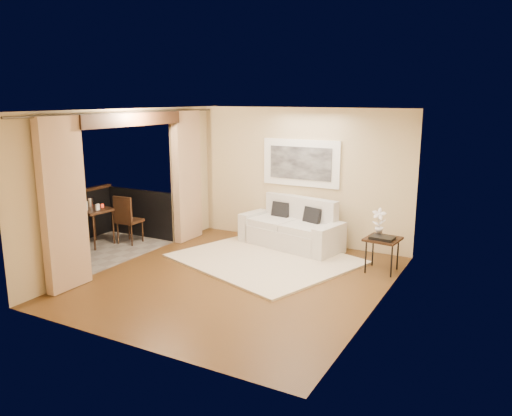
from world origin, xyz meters
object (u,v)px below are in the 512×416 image
Objects in this scene: orchid at (379,222)px; balcony_chair_far at (126,216)px; sofa at (293,230)px; bistro_table at (93,213)px; balcony_chair_near at (62,229)px; ice_bucket at (89,203)px; side_table at (383,241)px.

balcony_chair_far is (-4.79, -1.00, -0.25)m from orchid.
sofa is 3.33m from balcony_chair_far.
orchid reaches higher than bistro_table.
orchid is 0.47× the size of balcony_chair_far.
sofa is 4.36m from balcony_chair_near.
orchid reaches higher than ice_bucket.
balcony_chair_near is (-0.03, -0.76, -0.15)m from bistro_table.
bistro_table is at bearing 32.36° from balcony_chair_far.
ice_bucket is (-0.16, 0.06, 0.18)m from bistro_table.
side_table is at bearing -52.41° from orchid.
balcony_chair_far is at bearing -168.25° from orchid.
sofa is 1.90m from orchid.
side_table is 5.79m from balcony_chair_near.
balcony_chair_near is (-5.45, -1.97, -0.02)m from side_table.
sofa reaches higher than ice_bucket.
bistro_table is 3.71× the size of ice_bucket.
orchid reaches higher than balcony_chair_near.
bistro_table is 0.78m from balcony_chair_near.
ice_bucket is at bearing -168.35° from side_table.
balcony_chair_far reaches higher than sofa.
side_table is at bearing 12.53° from bistro_table.
balcony_chair_near is (-3.53, -2.55, 0.17)m from sofa.
balcony_chair_far reaches higher than side_table.
side_table is at bearing -173.81° from balcony_chair_far.
balcony_chair_near is at bearing 61.23° from balcony_chair_far.
balcony_chair_near reaches higher than side_table.
side_table is 0.67× the size of balcony_chair_near.
side_table is 0.80× the size of bistro_table.
sofa is 4.08m from ice_bucket.
balcony_chair_near is 4.44× the size of ice_bucket.
side_table is 2.96× the size of ice_bucket.
balcony_chair_far is at bearing 35.85° from bistro_table.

